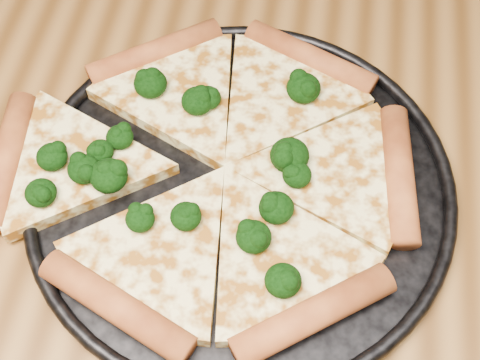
# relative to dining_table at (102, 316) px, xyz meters

# --- Properties ---
(dining_table) EXTENTS (1.20, 0.90, 0.75)m
(dining_table) POSITION_rel_dining_table_xyz_m (0.00, 0.00, 0.00)
(dining_table) COLOR brown
(dining_table) RESTS_ON ground
(pizza_pan) EXTENTS (0.35, 0.35, 0.02)m
(pizza_pan) POSITION_rel_dining_table_xyz_m (0.11, 0.09, 0.10)
(pizza_pan) COLOR black
(pizza_pan) RESTS_ON dining_table
(pizza) EXTENTS (0.35, 0.33, 0.02)m
(pizza) POSITION_rel_dining_table_xyz_m (0.09, 0.10, 0.11)
(pizza) COLOR #FFF19C
(pizza) RESTS_ON pizza_pan
(broccoli_florets) EXTENTS (0.22, 0.21, 0.02)m
(broccoli_florets) POSITION_rel_dining_table_xyz_m (0.07, 0.09, 0.12)
(broccoli_florets) COLOR black
(broccoli_florets) RESTS_ON pizza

